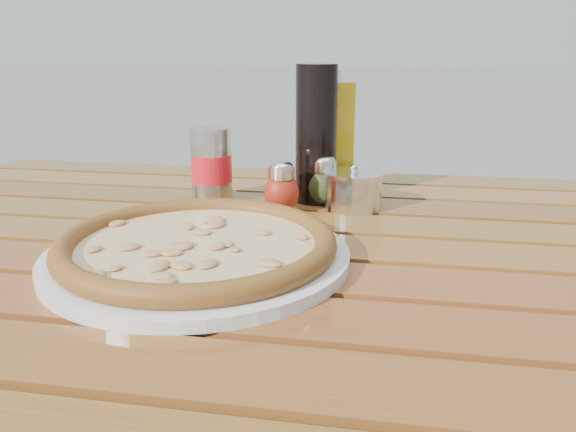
% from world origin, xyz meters
% --- Properties ---
extents(table, '(1.40, 0.90, 0.75)m').
position_xyz_m(table, '(0.00, -0.00, 0.67)').
color(table, '#351A0C').
rests_on(table, ground).
extents(plate, '(0.47, 0.47, 0.01)m').
position_xyz_m(plate, '(-0.09, -0.08, 0.76)').
color(plate, silver).
rests_on(plate, table).
extents(pizza, '(0.46, 0.46, 0.03)m').
position_xyz_m(pizza, '(-0.09, -0.08, 0.77)').
color(pizza, '#F7E7B1').
rests_on(pizza, plate).
extents(pepper_shaker, '(0.07, 0.07, 0.08)m').
position_xyz_m(pepper_shaker, '(-0.03, 0.14, 0.79)').
color(pepper_shaker, '#A82513').
rests_on(pepper_shaker, table).
extents(oregano_shaker, '(0.07, 0.07, 0.08)m').
position_xyz_m(oregano_shaker, '(0.03, 0.19, 0.79)').
color(oregano_shaker, '#313C18').
rests_on(oregano_shaker, table).
extents(dark_bottle, '(0.08, 0.08, 0.22)m').
position_xyz_m(dark_bottle, '(0.01, 0.21, 0.86)').
color(dark_bottle, black).
rests_on(dark_bottle, table).
extents(soda_can, '(0.07, 0.07, 0.12)m').
position_xyz_m(soda_can, '(-0.16, 0.18, 0.81)').
color(soda_can, silver).
rests_on(soda_can, table).
extents(olive_oil_cruet, '(0.07, 0.07, 0.21)m').
position_xyz_m(olive_oil_cruet, '(0.04, 0.26, 0.85)').
color(olive_oil_cruet, '#B39313').
rests_on(olive_oil_cruet, table).
extents(parmesan_tin, '(0.13, 0.13, 0.07)m').
position_xyz_m(parmesan_tin, '(0.08, 0.18, 0.78)').
color(parmesan_tin, silver).
rests_on(parmesan_tin, table).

